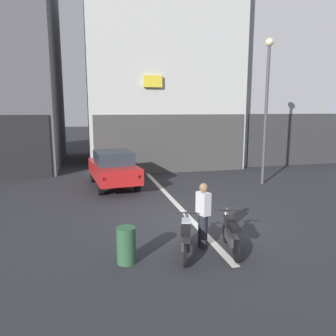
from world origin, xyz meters
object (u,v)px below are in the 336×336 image
person_by_motorcycles (203,215)px  trash_bin (126,245)px  street_lamp (267,97)px  motorcycle_silver_row_leftmost (186,237)px  motorcycle_black_row_left_mid (231,234)px  car_red_crossing_near (113,168)px

person_by_motorcycles → trash_bin: person_by_motorcycles is taller
person_by_motorcycles → trash_bin: (-2.00, -0.43, -0.43)m
street_lamp → person_by_motorcycles: (-5.18, -6.12, -3.15)m
motorcycle_silver_row_leftmost → motorcycle_black_row_left_mid: (1.14, -0.06, 0.00)m
motorcycle_silver_row_leftmost → trash_bin: bearing=-177.1°
person_by_motorcycles → trash_bin: size_ratio=1.96×
motorcycle_black_row_left_mid → trash_bin: bearing=-179.7°
street_lamp → trash_bin: (-7.18, -6.55, -3.58)m
street_lamp → motorcycle_silver_row_leftmost: street_lamp is taller
car_red_crossing_near → person_by_motorcycles: 7.44m
motorcycle_black_row_left_mid → person_by_motorcycles: bearing=144.8°
trash_bin → car_red_crossing_near: bearing=87.6°
motorcycle_black_row_left_mid → trash_bin: (-2.59, -0.01, -0.03)m
trash_bin → street_lamp: bearing=42.4°
street_lamp → motorcycle_silver_row_leftmost: size_ratio=4.07×
motorcycle_silver_row_leftmost → person_by_motorcycles: 0.77m
motorcycle_silver_row_leftmost → trash_bin: (-1.44, -0.07, -0.03)m
car_red_crossing_near → person_by_motorcycles: size_ratio=2.55×
car_red_crossing_near → motorcycle_silver_row_leftmost: bearing=-81.6°
trash_bin → motorcycle_black_row_left_mid: bearing=0.3°
car_red_crossing_near → motorcycle_black_row_left_mid: bearing=-73.6°
motorcycle_black_row_left_mid → car_red_crossing_near: bearing=106.4°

